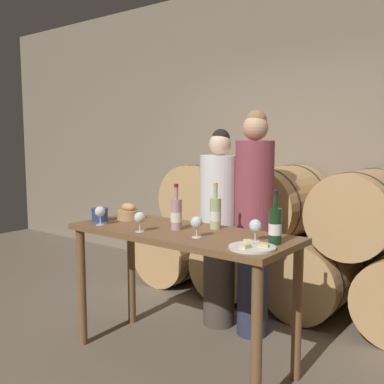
% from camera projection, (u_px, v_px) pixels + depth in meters
% --- Properties ---
extents(ground_plane, '(10.00, 10.00, 0.00)m').
position_uv_depth(ground_plane, '(181.00, 360.00, 3.15)').
color(ground_plane, '#726654').
extents(stone_wall_back, '(10.00, 0.12, 3.20)m').
position_uv_depth(stone_wall_back, '(306.00, 133.00, 4.56)').
color(stone_wall_back, gray).
rests_on(stone_wall_back, ground_plane).
extents(barrel_stack, '(3.00, 0.90, 1.30)m').
position_uv_depth(barrel_stack, '(278.00, 240.00, 4.23)').
color(barrel_stack, tan).
rests_on(barrel_stack, ground_plane).
extents(tasting_table, '(1.61, 0.64, 0.93)m').
position_uv_depth(tasting_table, '(181.00, 251.00, 3.06)').
color(tasting_table, brown).
rests_on(tasting_table, ground_plane).
extents(person_left, '(0.32, 0.32, 1.62)m').
position_uv_depth(person_left, '(219.00, 227.00, 3.68)').
color(person_left, '#4C4238').
rests_on(person_left, ground_plane).
extents(person_right, '(0.30, 0.30, 1.76)m').
position_uv_depth(person_right, '(254.00, 220.00, 3.47)').
color(person_right, '#2D334C').
rests_on(person_right, ground_plane).
extents(wine_bottle_red, '(0.08, 0.08, 0.32)m').
position_uv_depth(wine_bottle_red, '(275.00, 226.00, 2.64)').
color(wine_bottle_red, '#193819').
rests_on(wine_bottle_red, tasting_table).
extents(wine_bottle_white, '(0.08, 0.08, 0.32)m').
position_uv_depth(wine_bottle_white, '(215.00, 213.00, 3.09)').
color(wine_bottle_white, '#ADBC7F').
rests_on(wine_bottle_white, tasting_table).
extents(wine_bottle_rose, '(0.08, 0.08, 0.31)m').
position_uv_depth(wine_bottle_rose, '(177.00, 214.00, 3.06)').
color(wine_bottle_rose, '#BC8E93').
rests_on(wine_bottle_rose, tasting_table).
extents(blue_crock, '(0.13, 0.13, 0.10)m').
position_uv_depth(blue_crock, '(100.00, 214.00, 3.37)').
color(blue_crock, navy).
rests_on(blue_crock, tasting_table).
extents(bread_basket, '(0.18, 0.18, 0.13)m').
position_uv_depth(bread_basket, '(128.00, 213.00, 3.46)').
color(bread_basket, tan).
rests_on(bread_basket, tasting_table).
extents(cheese_plate, '(0.27, 0.27, 0.04)m').
position_uv_depth(cheese_plate, '(252.00, 247.00, 2.54)').
color(cheese_plate, white).
rests_on(cheese_plate, tasting_table).
extents(wine_glass_far_left, '(0.08, 0.08, 0.14)m').
position_uv_depth(wine_glass_far_left, '(100.00, 212.00, 3.22)').
color(wine_glass_far_left, white).
rests_on(wine_glass_far_left, tasting_table).
extents(wine_glass_left, '(0.08, 0.08, 0.14)m').
position_uv_depth(wine_glass_left, '(140.00, 218.00, 2.98)').
color(wine_glass_left, white).
rests_on(wine_glass_left, tasting_table).
extents(wine_glass_center, '(0.08, 0.08, 0.14)m').
position_uv_depth(wine_glass_center, '(196.00, 223.00, 2.81)').
color(wine_glass_center, white).
rests_on(wine_glass_center, tasting_table).
extents(wine_glass_right, '(0.08, 0.08, 0.14)m').
position_uv_depth(wine_glass_right, '(255.00, 226.00, 2.71)').
color(wine_glass_right, white).
rests_on(wine_glass_right, tasting_table).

